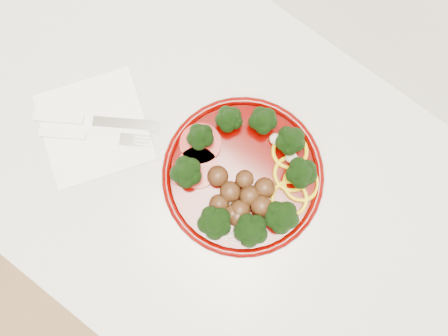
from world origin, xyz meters
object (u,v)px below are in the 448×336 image
Objects in this scene: plate at (244,175)px; knife at (80,120)px; napkin at (94,127)px; fork at (76,135)px.

plate reaches higher than knife.
knife is at bearing -169.66° from napkin.
knife is at bearing -161.88° from plate.
knife is at bearing 83.00° from fork.
napkin is at bearing 33.31° from fork.
fork is (-0.01, -0.03, 0.01)m from napkin.
plate reaches higher than fork.
plate is at bearing -9.44° from fork.
knife is 0.03m from fork.
fork is at bearing -113.69° from napkin.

